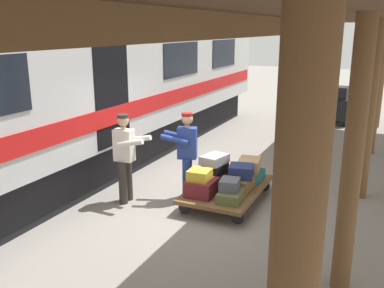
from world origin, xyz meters
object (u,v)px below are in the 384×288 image
suitcase_burgundy_valise (214,180)px  porter_in_overalls (186,153)px  suitcase_tan_vintage (249,165)px  suitcase_brown_leather (241,183)px  porter_by_door (125,155)px  suitcase_maroon_trunk (202,187)px  suitcase_yellow_case (200,175)px  suitcase_gray_aluminum (214,159)px  baggage_tug (334,105)px  suitcase_teal_softside (250,175)px  suitcase_black_hardshell (215,169)px  suitcase_orange_carryall (224,171)px  luggage_cart (227,189)px  suitcase_olive_duffel (231,195)px  suitcase_navy_fabric (241,171)px  suitcase_slate_roller (230,185)px  train_car (53,86)px

suitcase_burgundy_valise → porter_in_overalls: (0.50, 0.18, 0.53)m
suitcase_tan_vintage → porter_in_overalls: (1.02, 0.76, 0.32)m
suitcase_brown_leather → porter_by_door: size_ratio=0.37×
suitcase_brown_leather → suitcase_maroon_trunk: suitcase_maroon_trunk is taller
suitcase_yellow_case → porter_in_overalls: bearing=-41.6°
suitcase_gray_aluminum → baggage_tug: (-1.18, -8.25, -0.16)m
suitcase_teal_softside → suitcase_black_hardshell: bearing=44.1°
suitcase_orange_carryall → suitcase_maroon_trunk: bearing=90.0°
luggage_cart → suitcase_black_hardshell: size_ratio=4.51×
suitcase_tan_vintage → suitcase_yellow_case: bearing=64.3°
baggage_tug → suitcase_teal_softside: bearing=85.5°
suitcase_maroon_trunk → baggage_tug: size_ratio=0.32×
suitcase_olive_duffel → suitcase_black_hardshell: bearing=-48.1°
luggage_cart → suitcase_olive_duffel: (-0.28, 0.57, 0.13)m
porter_in_overalls → baggage_tug: bearing=-101.1°
suitcase_navy_fabric → suitcase_tan_vintage: bearing=-87.5°
suitcase_black_hardshell → luggage_cart: bearing=171.5°
suitcase_slate_roller → suitcase_tan_vintage: size_ratio=0.73×
suitcase_yellow_case → suitcase_tan_vintage: (-0.56, -1.17, -0.08)m
suitcase_brown_leather → suitcase_gray_aluminum: suitcase_gray_aluminum is taller
train_car → porter_in_overalls: train_car is taller
suitcase_burgundy_valise → suitcase_maroon_trunk: suitcase_maroon_trunk is taller
porter_by_door → suitcase_yellow_case: bearing=-171.1°
suitcase_slate_roller → suitcase_yellow_case: bearing=4.8°
suitcase_maroon_trunk → suitcase_yellow_case: size_ratio=1.43×
train_car → baggage_tug: (-4.68, -8.66, -1.43)m
train_car → suitcase_teal_softside: 4.50m
suitcase_burgundy_valise → suitcase_yellow_case: (0.04, 0.59, 0.28)m
porter_by_door → suitcase_maroon_trunk: bearing=-170.7°
suitcase_black_hardshell → porter_in_overalls: (0.51, 0.22, 0.32)m
suitcase_olive_duffel → suitcase_teal_softside: bearing=-90.0°
suitcase_orange_carryall → suitcase_black_hardshell: suitcase_black_hardshell is taller
suitcase_teal_softside → suitcase_orange_carryall: size_ratio=0.93×
suitcase_olive_duffel → suitcase_black_hardshell: size_ratio=1.29×
luggage_cart → suitcase_tan_vintage: suitcase_tan_vintage is taller
suitcase_yellow_case → porter_in_overalls: porter_in_overalls is taller
suitcase_olive_duffel → baggage_tug: bearing=-93.9°
suitcase_slate_roller → suitcase_orange_carryall: bearing=-64.8°
porter_by_door → suitcase_navy_fabric: bearing=-157.9°
suitcase_olive_duffel → porter_by_door: size_ratio=0.35×
baggage_tug → suitcase_orange_carryall: bearing=81.4°
suitcase_yellow_case → suitcase_olive_duffel: bearing=-178.3°
suitcase_brown_leather → baggage_tug: size_ratio=0.37×
suitcase_orange_carryall → suitcase_gray_aluminum: size_ratio=1.13×
suitcase_maroon_trunk → porter_by_door: bearing=9.3°
suitcase_brown_leather → suitcase_orange_carryall: (0.56, -0.57, -0.01)m
suitcase_black_hardshell → suitcase_slate_roller: (-0.51, 0.58, -0.03)m
suitcase_black_hardshell → suitcase_navy_fabric: 0.54m
suitcase_orange_carryall → suitcase_tan_vintage: 0.56m
suitcase_yellow_case → suitcase_gray_aluminum: suitcase_gray_aluminum is taller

